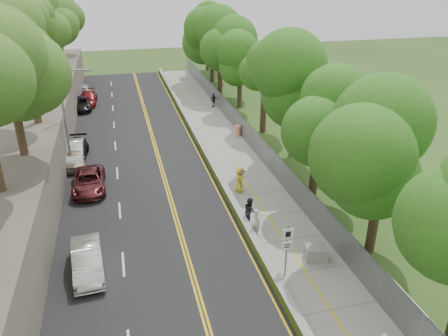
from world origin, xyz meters
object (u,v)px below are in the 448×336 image
Objects in this scene: painter_0 at (239,180)px; person_far at (214,100)px; signpost at (287,245)px; concrete_block at (316,253)px; streetlight at (67,113)px; construction_barrel at (237,131)px; car_1 at (87,261)px; car_2 at (89,181)px.

person_far is (2.90, 20.88, -0.12)m from painter_0.
signpost is 2.77m from concrete_block.
streetlight is 8.01× the size of construction_barrel.
person_far reaches higher than concrete_block.
construction_barrel is at bearing 81.12° from signpost.
person_far reaches higher than construction_barrel.
car_1 is at bearing 164.38° from signpost.
streetlight reaches higher than person_far.
concrete_block is 29.75m from person_far.
car_1 is at bearing 52.04° from person_far.
signpost reaches higher than car_1.
construction_barrel reaches higher than concrete_block.
signpost reaches higher than construction_barrel.
person_far is (1.00, 29.73, 0.40)m from concrete_block.
painter_0 is at bearing 69.53° from person_far.
car_2 is (-13.50, -8.17, 0.17)m from construction_barrel.
person_far is (13.20, 27.78, 0.09)m from car_1.
car_2 reaches higher than construction_barrel.
streetlight is 6.01m from car_2.
concrete_block is 12.36m from car_1.
construction_barrel is 9.79m from person_far.
signpost is 0.63× the size of car_2.
concrete_block is 0.75× the size of person_far.
painter_0 is (10.50, -2.92, 0.25)m from car_2.
streetlight is at bearing 30.25° from person_far.
signpost is 3.11× the size of construction_barrel.
car_2 reaches higher than concrete_block.
car_1 is at bearing -84.12° from streetlight.
concrete_block is (2.15, 0.87, -1.52)m from signpost.
painter_0 is (-3.00, -11.10, 0.42)m from construction_barrel.
concrete_block is (13.66, -16.15, -4.19)m from streetlight.
car_2 is 2.66× the size of painter_0.
construction_barrel is 0.54× the size of painter_0.
signpost reaches higher than person_far.
construction_barrel is at bearing -23.65° from painter_0.
painter_0 reaches higher than construction_barrel.
signpost is 16.32m from car_2.
streetlight is 14.80m from car_1.
car_1 is 0.89× the size of car_2.
construction_barrel is at bearing 30.76° from car_2.
signpost is 0.71× the size of car_1.
construction_barrel is 19.97m from concrete_block.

